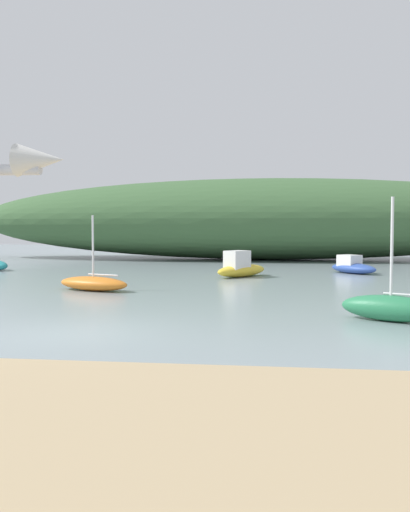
% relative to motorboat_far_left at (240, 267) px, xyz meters
% --- Properties ---
extents(ground_plane, '(120.00, 120.00, 0.00)m').
position_rel_motorboat_far_left_xyz_m(ground_plane, '(-3.00, -15.16, -0.47)').
color(ground_plane, gray).
extents(distant_hill, '(45.25, 10.09, 6.07)m').
position_rel_motorboat_far_left_xyz_m(distant_hill, '(0.87, 15.11, 2.57)').
color(distant_hill, '#3D6038').
rests_on(distant_hill, ground).
extents(motorboat_far_left, '(2.82, 3.31, 1.31)m').
position_rel_motorboat_far_left_xyz_m(motorboat_far_left, '(0.00, 0.00, 0.00)').
color(motorboat_far_left, gold).
rests_on(motorboat_far_left, ground).
extents(sailboat_by_sandbar, '(2.77, 2.00, 3.31)m').
position_rel_motorboat_far_left_xyz_m(sailboat_by_sandbar, '(4.81, -12.57, -0.10)').
color(sailboat_by_sandbar, '#287A4C').
rests_on(sailboat_by_sandbar, ground).
extents(motorboat_near_shore, '(2.74, 3.00, 0.98)m').
position_rel_motorboat_far_left_xyz_m(motorboat_near_shore, '(5.79, 2.83, -0.10)').
color(motorboat_near_shore, '#2D4C9E').
rests_on(motorboat_near_shore, ground).
extents(sailboat_off_point, '(3.34, 2.13, 2.95)m').
position_rel_motorboat_far_left_xyz_m(sailboat_off_point, '(-5.32, -6.65, -0.18)').
color(sailboat_off_point, orange).
rests_on(sailboat_off_point, ground).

